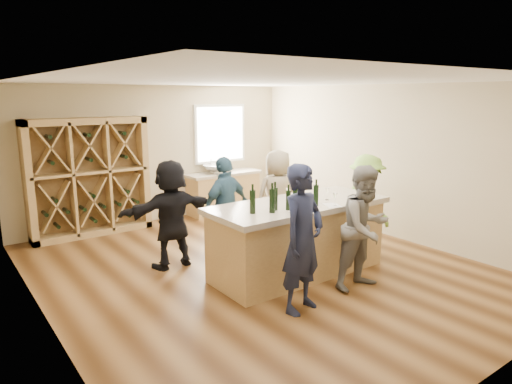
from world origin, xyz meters
TOP-DOWN VIEW (x-y plane):
  - floor at (0.00, 0.00)m, footprint 6.00×7.00m
  - ceiling at (0.00, 0.00)m, footprint 6.00×7.00m
  - wall_back at (0.00, 3.55)m, footprint 6.00×0.10m
  - wall_front at (0.00, -3.55)m, footprint 6.00×0.10m
  - wall_left at (-3.05, 0.00)m, footprint 0.10×7.00m
  - wall_right at (3.05, 0.00)m, footprint 0.10×7.00m
  - window_frame at (1.50, 3.47)m, footprint 1.30×0.06m
  - window_pane at (1.50, 3.44)m, footprint 1.18×0.01m
  - wine_rack at (-1.50, 3.27)m, footprint 2.20×0.45m
  - back_counter_base at (1.40, 3.20)m, footprint 1.60×0.58m
  - back_counter_top at (1.40, 3.20)m, footprint 1.70×0.62m
  - sink at (1.20, 3.20)m, footprint 0.54×0.54m
  - faucet at (1.20, 3.38)m, footprint 0.02×0.02m
  - tasting_counter_base at (0.37, -0.48)m, footprint 2.60×1.00m
  - tasting_counter_top at (0.37, -0.48)m, footprint 2.72×1.12m
  - wine_bottle_a at (-0.54, -0.59)m, footprint 0.08×0.08m
  - wine_bottle_b at (-0.31, -0.71)m, footprint 0.10×0.10m
  - wine_bottle_c at (-0.19, -0.63)m, footprint 0.09×0.09m
  - wine_bottle_d at (-0.04, -0.73)m, footprint 0.09×0.09m
  - wine_bottle_e at (0.16, -0.65)m, footprint 0.08×0.08m
  - wine_glass_a at (0.01, -0.98)m, footprint 0.09×0.09m
  - wine_glass_b at (0.62, -0.96)m, footprint 0.09×0.09m
  - wine_glass_c at (1.10, -0.97)m, footprint 0.08×0.08m
  - wine_glass_d at (0.81, -0.61)m, footprint 0.06×0.06m
  - wine_glass_e at (1.34, -0.74)m, footprint 0.07×0.07m
  - tasting_menu_a at (0.05, -0.92)m, footprint 0.30×0.36m
  - tasting_menu_b at (0.63, -0.90)m, footprint 0.29×0.33m
  - tasting_menu_c at (1.25, -0.84)m, footprint 0.26×0.33m
  - person_near_left at (-0.39, -1.41)m, footprint 0.76×0.63m
  - person_near_right at (0.74, -1.41)m, footprint 0.83×0.47m
  - person_server at (2.02, -0.34)m, footprint 0.69×1.13m
  - person_far_mid at (-0.12, 0.71)m, footprint 1.06×0.70m
  - person_far_right at (1.05, 0.84)m, footprint 0.92×0.70m
  - person_far_left at (-1.01, 0.87)m, footprint 1.56×0.57m
  - wine_bottle_f at (0.42, -0.78)m, footprint 0.07×0.07m
  - wine_glass_f at (0.32, -0.28)m, footprint 0.07×0.07m

SIDE VIEW (x-z plane):
  - floor at x=0.00m, z-range -0.10..0.00m
  - back_counter_base at x=1.40m, z-range 0.00..0.86m
  - tasting_counter_base at x=0.37m, z-range 0.00..1.00m
  - person_server at x=2.02m, z-range 0.00..1.64m
  - person_far_mid at x=-0.12m, z-range 0.00..1.66m
  - person_far_right at x=1.05m, z-range 0.00..1.67m
  - person_far_left at x=-1.01m, z-range 0.00..1.67m
  - person_near_right at x=0.74m, z-range 0.00..1.70m
  - back_counter_top at x=1.40m, z-range 0.86..0.92m
  - person_near_left at x=-0.39m, z-range 0.00..1.82m
  - sink at x=1.20m, z-range 0.92..1.11m
  - tasting_counter_top at x=0.37m, z-range 1.00..1.08m
  - faucet at x=1.20m, z-range 0.92..1.22m
  - tasting_menu_a at x=0.05m, z-range 1.08..1.08m
  - tasting_menu_b at x=0.63m, z-range 1.08..1.08m
  - tasting_menu_c at x=1.25m, z-range 1.08..1.08m
  - wine_rack at x=-1.50m, z-range 0.00..2.20m
  - wine_glass_d at x=0.81m, z-range 1.08..1.24m
  - wine_glass_e at x=1.34m, z-range 1.08..1.26m
  - wine_glass_c at x=1.10m, z-range 1.08..1.26m
  - wine_glass_f at x=0.32m, z-range 1.08..1.26m
  - wine_glass_b at x=0.62m, z-range 1.08..1.26m
  - wine_glass_a at x=0.01m, z-range 1.08..1.27m
  - wine_bottle_d at x=-0.04m, z-range 1.08..1.35m
  - wine_bottle_f at x=0.42m, z-range 1.08..1.38m
  - wine_bottle_c at x=-0.19m, z-range 1.08..1.39m
  - wine_bottle_a at x=-0.54m, z-range 1.08..1.39m
  - wine_bottle_b at x=-0.31m, z-range 1.08..1.40m
  - wine_bottle_e at x=0.16m, z-range 1.08..1.41m
  - wall_back at x=0.00m, z-range 0.00..2.80m
  - wall_front at x=0.00m, z-range 0.00..2.80m
  - wall_left at x=-3.05m, z-range 0.00..2.80m
  - wall_right at x=3.05m, z-range 0.00..2.80m
  - window_frame at x=1.50m, z-range 1.10..2.40m
  - window_pane at x=1.50m, z-range 1.16..2.34m
  - ceiling at x=0.00m, z-range 2.80..2.90m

